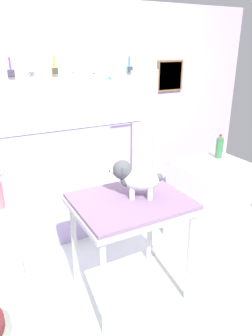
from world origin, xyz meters
name	(u,v)px	position (x,y,z in m)	size (l,w,h in m)	color
ground	(139,328)	(0.00, 0.00, -0.02)	(4.40, 4.00, 0.04)	silver
rear_wall_panel	(72,133)	(0.00, 1.28, 1.16)	(4.00, 0.11, 2.30)	#A894C7
grooming_table	(131,211)	(0.11, 0.34, 0.77)	(0.85, 0.70, 0.86)	#B7B7BC
grooming_arm	(153,177)	(0.55, 0.71, 0.82)	(0.30, 0.11, 1.75)	#B7B7BC
dog	(135,178)	(0.17, 0.37, 1.02)	(0.38, 0.30, 0.29)	silver
cabinet_right	(207,202)	(1.18, 0.64, 0.43)	(0.68, 0.54, 0.86)	silver
soda_bottle	(219,147)	(1.34, 0.73, 0.97)	(0.07, 0.07, 0.24)	#2E6A3C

